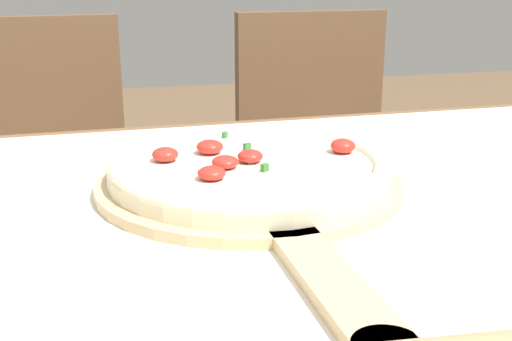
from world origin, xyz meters
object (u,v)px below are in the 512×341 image
pizza_peel (255,189)px  chair_left (47,192)px  pizza (249,167)px  chair_right (321,170)px

pizza_peel → chair_left: 0.84m
pizza → pizza_peel: bearing=-89.2°
chair_left → chair_right: (0.65, 0.00, 0.00)m
pizza → chair_right: bearing=63.0°
pizza_peel → pizza: size_ratio=1.74×
pizza_peel → chair_left: chair_left is taller
pizza_peel → chair_right: (0.37, 0.76, -0.24)m
pizza → chair_left: bearing=110.3°
pizza_peel → chair_right: chair_right is taller
pizza_peel → chair_left: (-0.27, 0.76, -0.24)m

